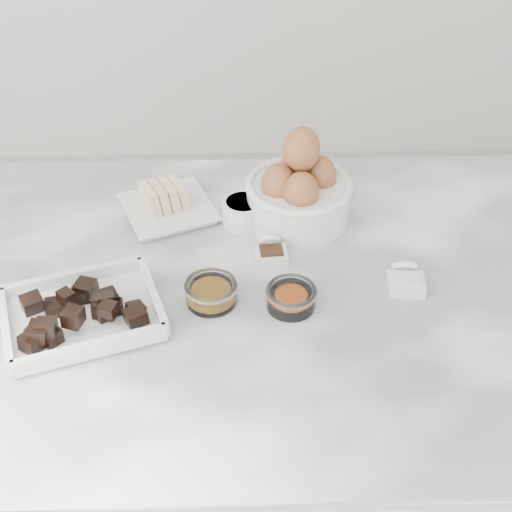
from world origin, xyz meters
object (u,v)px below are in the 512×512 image
(sugar_ramekin, at_px, (244,211))
(zest_bowl, at_px, (291,297))
(chocolate_dish, at_px, (81,310))
(vanilla_spoon, at_px, (271,251))
(egg_bowl, at_px, (299,190))
(salt_spoon, at_px, (406,279))
(honey_bowl, at_px, (211,292))
(butter_plate, at_px, (166,202))

(sugar_ramekin, xyz_separation_m, zest_bowl, (0.07, -0.23, -0.01))
(chocolate_dish, distance_m, vanilla_spoon, 0.33)
(egg_bowl, bearing_deg, chocolate_dish, -143.12)
(salt_spoon, bearing_deg, chocolate_dish, -172.57)
(chocolate_dish, bearing_deg, honey_bowl, 11.69)
(honey_bowl, bearing_deg, salt_spoon, 4.72)
(chocolate_dish, height_order, butter_plate, butter_plate)
(honey_bowl, relative_size, vanilla_spoon, 1.25)
(butter_plate, distance_m, sugar_ramekin, 0.15)
(butter_plate, relative_size, vanilla_spoon, 2.98)
(sugar_ramekin, relative_size, honey_bowl, 0.91)
(egg_bowl, distance_m, zest_bowl, 0.25)
(chocolate_dish, bearing_deg, vanilla_spoon, 26.49)
(egg_bowl, bearing_deg, vanilla_spoon, -115.38)
(sugar_ramekin, height_order, honey_bowl, sugar_ramekin)
(butter_plate, relative_size, egg_bowl, 1.05)
(butter_plate, relative_size, zest_bowl, 2.47)
(chocolate_dish, height_order, honey_bowl, chocolate_dish)
(egg_bowl, distance_m, salt_spoon, 0.26)
(butter_plate, relative_size, salt_spoon, 2.72)
(butter_plate, height_order, honey_bowl, butter_plate)
(salt_spoon, bearing_deg, honey_bowl, -175.28)
(butter_plate, distance_m, zest_bowl, 0.34)
(zest_bowl, relative_size, vanilla_spoon, 1.20)
(chocolate_dish, distance_m, honey_bowl, 0.20)
(zest_bowl, relative_size, salt_spoon, 1.10)
(chocolate_dish, xyz_separation_m, egg_bowl, (0.35, 0.27, 0.04))
(zest_bowl, bearing_deg, egg_bowl, 83.11)
(vanilla_spoon, bearing_deg, butter_plate, 143.27)
(sugar_ramekin, bearing_deg, salt_spoon, -35.35)
(zest_bowl, bearing_deg, vanilla_spoon, 102.16)
(chocolate_dish, distance_m, sugar_ramekin, 0.36)
(sugar_ramekin, distance_m, salt_spoon, 0.32)
(honey_bowl, distance_m, zest_bowl, 0.13)
(chocolate_dish, relative_size, sugar_ramekin, 3.58)
(egg_bowl, bearing_deg, salt_spoon, -50.80)
(honey_bowl, xyz_separation_m, salt_spoon, (0.32, 0.03, -0.00))
(honey_bowl, bearing_deg, zest_bowl, -6.82)
(butter_plate, bearing_deg, honey_bowl, -70.53)
(egg_bowl, distance_m, vanilla_spoon, 0.14)
(egg_bowl, relative_size, salt_spoon, 2.59)
(butter_plate, xyz_separation_m, zest_bowl, (0.21, -0.26, -0.00))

